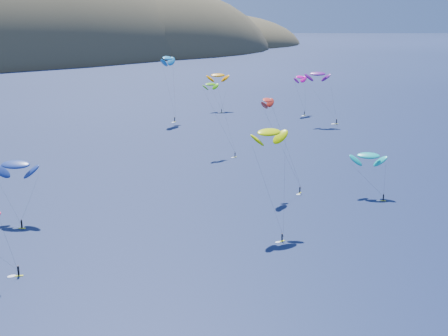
% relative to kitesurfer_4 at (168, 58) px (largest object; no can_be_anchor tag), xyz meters
% --- Properties ---
extents(kitesurfer_2, '(9.17, 12.21, 23.68)m').
position_rel_kitesurfer_4_xyz_m(kitesurfer_2, '(-44.02, -124.45, -4.85)').
color(kitesurfer_2, '#D3E219').
rests_on(kitesurfer_2, ground).
extents(kitesurfer_3, '(6.19, 13.12, 24.13)m').
position_rel_kitesurfer_4_xyz_m(kitesurfer_3, '(-16.11, -57.72, -3.60)').
color(kitesurfer_3, '#D3E219').
rests_on(kitesurfer_3, ground).
extents(kitesurfer_4, '(11.46, 10.63, 28.97)m').
position_rel_kitesurfer_4_xyz_m(kitesurfer_4, '(0.00, 0.00, 0.00)').
color(kitesurfer_4, '#D3E219').
rests_on(kitesurfer_4, ground).
extents(kitesurfer_5, '(9.38, 12.07, 12.67)m').
position_rel_kitesurfer_4_xyz_m(kitesurfer_5, '(-8.24, -120.35, -15.80)').
color(kitesurfer_5, '#D3E219').
rests_on(kitesurfer_5, ground).
extents(kitesurfer_6, '(11.81, 11.76, 23.06)m').
position_rel_kitesurfer_4_xyz_m(kitesurfer_6, '(46.89, -39.86, -5.69)').
color(kitesurfer_6, '#D3E219').
rests_on(kitesurfer_6, ground).
extents(kitesurfer_8, '(9.45, 9.27, 18.65)m').
position_rel_kitesurfer_4_xyz_m(kitesurfer_8, '(56.67, -17.85, -9.75)').
color(kitesurfer_8, '#D3E219').
rests_on(kitesurfer_8, ground).
extents(kitesurfer_9, '(9.48, 11.60, 25.86)m').
position_rel_kitesurfer_4_xyz_m(kitesurfer_9, '(-27.62, -102.71, -2.08)').
color(kitesurfer_9, '#D3E219').
rests_on(kitesurfer_9, ground).
extents(kitesurfer_10, '(11.09, 13.41, 15.58)m').
position_rel_kitesurfer_4_xyz_m(kitesurfer_10, '(-88.77, -88.65, -13.29)').
color(kitesurfer_10, '#D3E219').
rests_on(kitesurfer_10, ground).
extents(kitesurfer_11, '(11.13, 13.93, 18.63)m').
position_rel_kitesurfer_4_xyz_m(kitesurfer_11, '(32.48, 11.67, -10.16)').
color(kitesurfer_11, '#D3E219').
rests_on(kitesurfer_11, ground).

